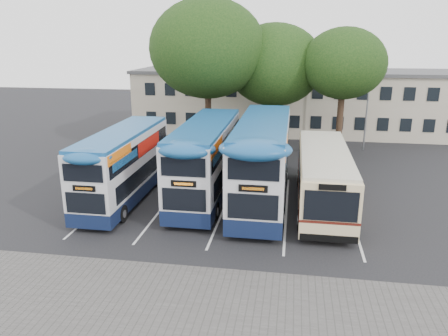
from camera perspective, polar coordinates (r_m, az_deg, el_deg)
The scene contains 12 objects.
ground at distance 20.39m, azimuth 8.53°, elevation -10.74°, with size 120.00×120.00×0.00m, color black.
paving_strip at distance 16.21m, azimuth 0.76°, elevation -18.43°, with size 40.00×6.00×0.01m, color #595654.
bay_lines at distance 25.20m, azimuth 0.14°, elevation -5.02°, with size 14.12×11.00×0.01m.
depot_building at distance 45.53m, azimuth 9.28°, elevation 8.70°, with size 32.40×8.40×6.20m.
lamp_post at distance 38.81m, azimuth 18.38°, elevation 9.59°, with size 0.25×1.05×9.06m.
tree_left at distance 35.39m, azimuth -2.16°, elevation 15.32°, with size 9.12×9.12×12.37m.
tree_mid at distance 36.99m, azimuth 6.63°, elevation 13.21°, with size 7.91×7.91×10.52m.
tree_right at distance 35.20m, azimuth 15.42°, elevation 12.99°, with size 6.36×6.36×10.14m.
bus_dd_left at distance 26.28m, azimuth -12.94°, elevation 0.75°, with size 2.43×10.03×4.18m.
bus_dd_mid at distance 26.07m, azimuth -2.34°, elevation 1.49°, with size 2.64×10.88×4.53m.
bus_dd_right at distance 25.29m, azimuth 5.09°, elevation 1.38°, with size 2.83×11.66×4.86m.
bus_single at distance 25.51m, azimuth 12.87°, elevation -0.76°, with size 2.80×11.00×3.28m.
Camera 1 is at (-0.10, -18.12, 9.34)m, focal length 35.00 mm.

